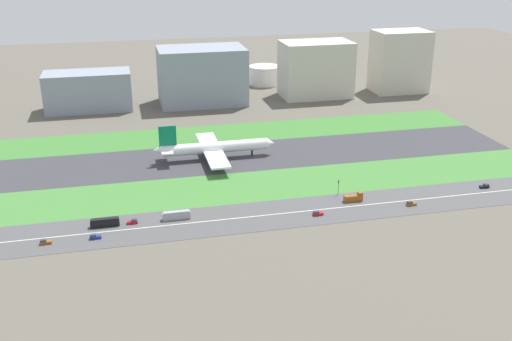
# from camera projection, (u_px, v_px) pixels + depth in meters

# --- Properties ---
(ground_plane) EXTENTS (800.00, 800.00, 0.00)m
(ground_plane) POSITION_uv_depth(u_px,v_px,m) (257.00, 155.00, 319.85)
(ground_plane) COLOR #5B564C
(runway) EXTENTS (280.00, 46.00, 0.10)m
(runway) POSITION_uv_depth(u_px,v_px,m) (257.00, 155.00, 319.84)
(runway) COLOR #38383D
(runway) RESTS_ON ground_plane
(grass_median_north) EXTENTS (280.00, 36.00, 0.10)m
(grass_median_north) POSITION_uv_depth(u_px,v_px,m) (241.00, 132.00, 356.94)
(grass_median_north) COLOR #3D7A33
(grass_median_north) RESTS_ON ground_plane
(grass_median_south) EXTENTS (280.00, 36.00, 0.10)m
(grass_median_south) POSITION_uv_depth(u_px,v_px,m) (276.00, 184.00, 282.73)
(grass_median_south) COLOR #427F38
(grass_median_south) RESTS_ON ground_plane
(highway) EXTENTS (280.00, 28.00, 0.10)m
(highway) POSITION_uv_depth(u_px,v_px,m) (295.00, 212.00, 253.78)
(highway) COLOR #4C4C4F
(highway) RESTS_ON ground_plane
(highway_centerline) EXTENTS (266.00, 0.50, 0.01)m
(highway_centerline) POSITION_uv_depth(u_px,v_px,m) (295.00, 212.00, 253.76)
(highway_centerline) COLOR silver
(highway_centerline) RESTS_ON highway
(airliner) EXTENTS (65.00, 56.00, 19.70)m
(airliner) POSITION_uv_depth(u_px,v_px,m) (213.00, 148.00, 312.51)
(airliner) COLOR white
(airliner) RESTS_ON runway
(bus_1) EXTENTS (11.60, 2.50, 3.50)m
(bus_1) POSITION_uv_depth(u_px,v_px,m) (176.00, 215.00, 246.96)
(bus_1) COLOR #99999E
(bus_1) RESTS_ON highway
(car_3) EXTENTS (4.40, 1.80, 2.00)m
(car_3) POSITION_uv_depth(u_px,v_px,m) (485.00, 186.00, 277.98)
(car_3) COLOR black
(car_3) RESTS_ON highway
(car_0) EXTENTS (4.40, 1.80, 2.00)m
(car_0) POSITION_uv_depth(u_px,v_px,m) (411.00, 204.00, 259.83)
(car_0) COLOR brown
(car_0) RESTS_ON highway
(bus_0) EXTENTS (11.60, 2.50, 3.50)m
(bus_0) POSITION_uv_depth(u_px,v_px,m) (105.00, 222.00, 240.79)
(bus_0) COLOR black
(bus_0) RESTS_ON highway
(car_5) EXTENTS (4.40, 1.80, 2.00)m
(car_5) POSITION_uv_depth(u_px,v_px,m) (133.00, 222.00, 243.48)
(car_5) COLOR #B2191E
(car_5) RESTS_ON highway
(truck_0) EXTENTS (8.40, 2.50, 4.00)m
(truck_0) POSITION_uv_depth(u_px,v_px,m) (354.00, 198.00, 263.76)
(truck_0) COLOR brown
(truck_0) RESTS_ON highway
(car_2) EXTENTS (4.40, 1.80, 2.00)m
(car_2) POSITION_uv_depth(u_px,v_px,m) (318.00, 213.00, 250.68)
(car_2) COLOR #B2191E
(car_2) RESTS_ON highway
(car_4) EXTENTS (4.40, 1.80, 2.00)m
(car_4) POSITION_uv_depth(u_px,v_px,m) (45.00, 242.00, 227.33)
(car_4) COLOR brown
(car_4) RESTS_ON highway
(car_1) EXTENTS (4.40, 1.80, 2.00)m
(car_1) POSITION_uv_depth(u_px,v_px,m) (95.00, 237.00, 231.25)
(car_1) COLOR navy
(car_1) RESTS_ON highway
(traffic_light) EXTENTS (0.36, 0.50, 7.20)m
(traffic_light) POSITION_uv_depth(u_px,v_px,m) (338.00, 186.00, 269.10)
(traffic_light) COLOR #4C4C51
(traffic_light) RESTS_ON highway
(terminal_building) EXTENTS (56.92, 26.63, 25.87)m
(terminal_building) POSITION_uv_depth(u_px,v_px,m) (88.00, 91.00, 399.15)
(terminal_building) COLOR gray
(terminal_building) RESTS_ON ground_plane
(hangar_building) EXTENTS (59.56, 37.03, 38.97)m
(hangar_building) POSITION_uv_depth(u_px,v_px,m) (202.00, 76.00, 413.20)
(hangar_building) COLOR gray
(hangar_building) RESTS_ON ground_plane
(office_tower) EXTENTS (50.17, 30.30, 39.93)m
(office_tower) POSITION_uv_depth(u_px,v_px,m) (316.00, 69.00, 430.74)
(office_tower) COLOR beige
(office_tower) RESTS_ON ground_plane
(cargo_warehouse) EXTENTS (39.57, 26.88, 45.46)m
(cargo_warehouse) POSITION_uv_depth(u_px,v_px,m) (400.00, 61.00, 443.72)
(cargo_warehouse) COLOR beige
(cargo_warehouse) RESTS_ON ground_plane
(fuel_tank_west) EXTENTS (20.26, 20.26, 17.59)m
(fuel_tank_west) POSITION_uv_depth(u_px,v_px,m) (188.00, 77.00, 456.94)
(fuel_tank_west) COLOR silver
(fuel_tank_west) RESTS_ON ground_plane
(fuel_tank_centre) EXTENTS (22.21, 22.21, 17.73)m
(fuel_tank_centre) POSITION_uv_depth(u_px,v_px,m) (226.00, 75.00, 463.24)
(fuel_tank_centre) COLOR silver
(fuel_tank_centre) RESTS_ON ground_plane
(fuel_tank_east) EXTENTS (24.70, 24.70, 14.58)m
(fuel_tank_east) POSITION_uv_depth(u_px,v_px,m) (265.00, 75.00, 470.36)
(fuel_tank_east) COLOR silver
(fuel_tank_east) RESTS_ON ground_plane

